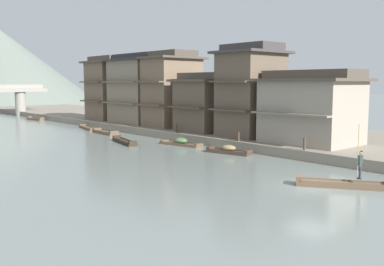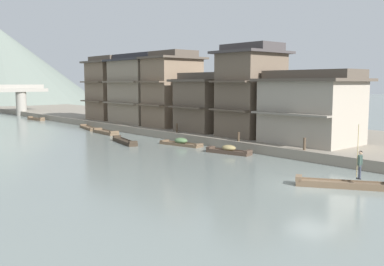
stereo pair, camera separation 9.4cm
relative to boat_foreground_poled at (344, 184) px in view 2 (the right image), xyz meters
The scene contains 19 objects.
ground_plane 1.81m from the boat_foreground_poled, 133.69° to the left, with size 400.00×400.00×0.00m, color gray.
riverbank_right 34.38m from the boat_foreground_poled, 65.58° to the left, with size 18.00×110.00×0.79m, color gray.
boat_foreground_poled is the anchor object (origin of this frame).
boatman_person 1.59m from the boat_foreground_poled, 54.87° to the right, with size 0.43×0.47×3.04m.
boat_moored_second 23.58m from the boat_foreground_poled, 89.27° to the left, with size 2.02×5.21×0.51m.
boat_moored_third 19.17m from the boat_foreground_poled, 79.37° to the left, with size 1.86×4.70×0.73m.
boat_moored_far 32.08m from the boat_foreground_poled, 84.70° to the left, with size 1.46×4.74×0.51m.
boat_midriver_drifting 13.04m from the boat_foreground_poled, 74.25° to the left, with size 1.84×4.10×0.73m.
boat_midriver_upstream 38.29m from the boat_foreground_poled, 84.12° to the left, with size 2.21×5.68×0.40m.
boat_upstream_distant 55.63m from the boat_foreground_poled, 85.98° to the left, with size 1.39×4.08×0.52m.
house_waterfront_nearest 13.11m from the boat_foreground_poled, 42.62° to the left, with size 6.62×8.21×6.14m.
house_waterfront_second 18.49m from the boat_foreground_poled, 58.80° to the left, with size 6.54×5.46×8.74m.
house_waterfront_tall 23.48m from the boat_foreground_poled, 67.15° to the left, with size 6.08×5.95×6.14m.
house_waterfront_narrow 29.64m from the boat_foreground_poled, 71.16° to the left, with size 6.95×5.49×8.74m.
house_waterfront_far 35.65m from the boat_foreground_poled, 74.70° to the left, with size 6.71×8.12×8.74m.
house_waterfront_end 42.51m from the boat_foreground_poled, 78.13° to the left, with size 5.45×6.10×8.74m.
mooring_post_dock_near 8.65m from the boat_foreground_poled, 49.59° to the left, with size 0.20×0.20×0.96m, color #473828.
mooring_post_dock_mid 14.49m from the boat_foreground_poled, 67.37° to the left, with size 0.20×0.20×0.80m, color #473828.
mooring_post_dock_far 22.71m from the boat_foreground_poled, 75.80° to the left, with size 0.20×0.20×0.94m, color #473828.
Camera 2 is at (-21.00, -13.96, 5.89)m, focal length 40.80 mm.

